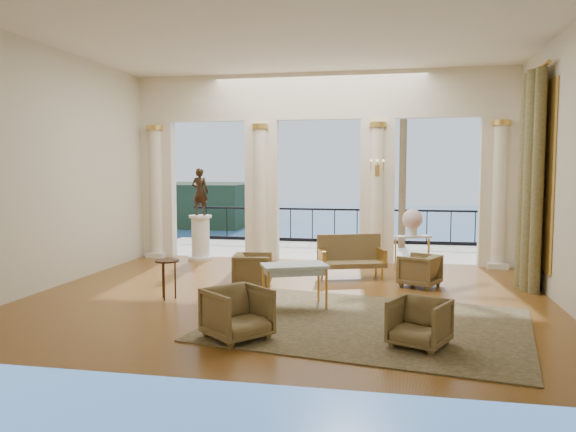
% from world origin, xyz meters
% --- Properties ---
extents(floor, '(9.00, 9.00, 0.00)m').
position_xyz_m(floor, '(0.00, 0.00, 0.00)').
color(floor, '#4A2613').
rests_on(floor, ground).
extents(room_walls, '(9.00, 9.00, 9.00)m').
position_xyz_m(room_walls, '(0.00, -1.12, 2.88)').
color(room_walls, beige).
rests_on(room_walls, ground).
extents(arcade, '(9.00, 0.56, 4.50)m').
position_xyz_m(arcade, '(-0.00, 3.82, 2.58)').
color(arcade, beige).
rests_on(arcade, ground).
extents(terrace, '(10.00, 3.60, 0.10)m').
position_xyz_m(terrace, '(0.00, 5.80, -0.05)').
color(terrace, '#B0A995').
rests_on(terrace, ground).
extents(balustrade, '(9.00, 0.06, 1.03)m').
position_xyz_m(balustrade, '(0.00, 7.40, 0.41)').
color(balustrade, black).
rests_on(balustrade, terrace).
extents(palm_tree, '(2.00, 2.00, 4.50)m').
position_xyz_m(palm_tree, '(2.00, 6.60, 4.09)').
color(palm_tree, '#4C3823').
rests_on(palm_tree, terrace).
extents(headland, '(22.00, 18.00, 6.00)m').
position_xyz_m(headland, '(-30.00, 70.00, -3.00)').
color(headland, black).
rests_on(headland, sea).
extents(sea, '(160.00, 160.00, 0.00)m').
position_xyz_m(sea, '(0.00, 60.00, -6.00)').
color(sea, '#225B9A').
rests_on(sea, ground).
extents(curtain, '(0.33, 1.40, 4.09)m').
position_xyz_m(curtain, '(4.28, 1.50, 2.02)').
color(curtain, brown).
rests_on(curtain, ground).
extents(window_frame, '(0.04, 1.60, 3.40)m').
position_xyz_m(window_frame, '(4.47, 1.50, 2.10)').
color(window_frame, gold).
rests_on(window_frame, room_walls).
extents(wall_sconce, '(0.30, 0.11, 0.33)m').
position_xyz_m(wall_sconce, '(1.40, 3.51, 2.23)').
color(wall_sconce, gold).
rests_on(wall_sconce, arcade).
extents(rug, '(4.90, 4.11, 0.02)m').
position_xyz_m(rug, '(1.50, -1.53, 0.01)').
color(rug, '#30341B').
rests_on(rug, ground).
extents(armchair_a, '(1.01, 1.01, 0.76)m').
position_xyz_m(armchair_a, '(-0.18, -2.57, 0.38)').
color(armchair_a, '#45371F').
rests_on(armchair_a, ground).
extents(armchair_b, '(0.86, 0.83, 0.68)m').
position_xyz_m(armchair_b, '(2.16, -2.44, 0.34)').
color(armchair_b, '#45371F').
rests_on(armchair_b, ground).
extents(armchair_c, '(0.85, 0.87, 0.68)m').
position_xyz_m(armchair_c, '(2.30, 1.27, 0.34)').
color(armchair_c, '#45371F').
rests_on(armchair_c, ground).
extents(armchair_d, '(0.74, 0.78, 0.71)m').
position_xyz_m(armchair_d, '(-0.80, 0.62, 0.36)').
color(armchair_d, '#45371F').
rests_on(armchair_d, ground).
extents(settee, '(1.45, 0.97, 0.89)m').
position_xyz_m(settee, '(0.94, 1.90, 0.44)').
color(settee, '#45371F').
rests_on(settee, ground).
extents(game_table, '(1.17, 0.93, 0.71)m').
position_xyz_m(game_table, '(0.26, -0.76, 0.64)').
color(game_table, '#A6C8D4').
rests_on(game_table, ground).
extents(pedestal, '(0.60, 0.60, 1.10)m').
position_xyz_m(pedestal, '(-2.88, 3.50, 0.53)').
color(pedestal, silver).
rests_on(pedestal, ground).
extents(statue, '(0.44, 0.31, 1.16)m').
position_xyz_m(statue, '(-2.88, 3.50, 1.68)').
color(statue, black).
rests_on(statue, pedestal).
extents(console_table, '(0.87, 0.61, 0.77)m').
position_xyz_m(console_table, '(2.20, 3.05, 0.64)').
color(console_table, silver).
rests_on(console_table, ground).
extents(urn, '(0.44, 0.44, 0.59)m').
position_xyz_m(urn, '(2.20, 3.05, 1.10)').
color(urn, silver).
rests_on(urn, console_table).
extents(side_table, '(0.42, 0.42, 0.68)m').
position_xyz_m(side_table, '(-2.00, -0.60, 0.58)').
color(side_table, black).
rests_on(side_table, ground).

